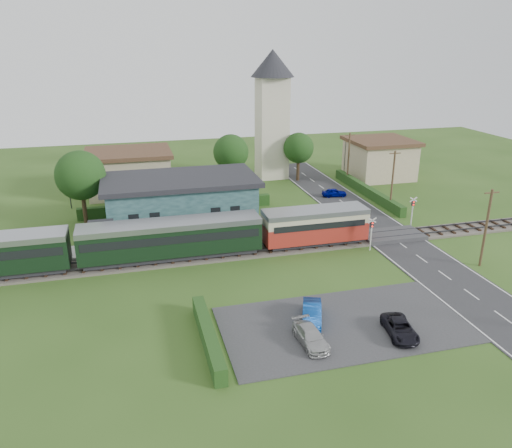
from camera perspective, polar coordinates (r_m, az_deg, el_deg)
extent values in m
plane|color=#2D4C19|center=(46.37, 5.58, -3.59)|extent=(120.00, 120.00, 0.00)
cube|color=#4C443D|center=(48.06, 4.77, -2.55)|extent=(76.00, 3.20, 0.20)
cube|color=#3F3F47|center=(47.31, 5.07, -2.53)|extent=(76.00, 0.08, 0.15)
cube|color=#3F3F47|center=(48.56, 4.50, -1.89)|extent=(76.00, 0.08, 0.15)
cube|color=#28282B|center=(50.50, 16.31, -2.27)|extent=(6.00, 70.00, 0.05)
cube|color=#333335|center=(36.02, 9.92, -11.23)|extent=(17.00, 9.00, 0.08)
cube|color=#333335|center=(52.02, 15.24, -1.26)|extent=(6.20, 3.40, 0.45)
cube|color=gray|center=(48.80, -7.65, -2.15)|extent=(30.00, 3.00, 0.45)
cube|color=beige|center=(48.10, -17.21, -1.42)|extent=(2.00, 2.00, 2.40)
cube|color=#232328|center=(47.67, -17.37, 0.00)|extent=(2.30, 2.30, 0.15)
cube|color=#203F44|center=(53.48, -8.57, 2.31)|extent=(15.00, 8.00, 4.80)
cube|color=#232328|center=(52.73, -8.72, 5.05)|extent=(16.00, 9.00, 0.50)
cube|color=#232328|center=(50.20, -7.97, -0.44)|extent=(1.20, 0.12, 2.20)
cube|color=black|center=(49.50, -13.79, 0.46)|extent=(1.00, 0.12, 1.20)
cube|color=black|center=(49.55, -11.49, 0.66)|extent=(1.00, 0.12, 1.20)
cube|color=black|center=(50.15, -4.65, 1.25)|extent=(1.00, 0.12, 1.20)
cube|color=black|center=(50.51, -2.41, 1.44)|extent=(1.00, 0.12, 1.20)
cube|color=#232328|center=(48.42, 6.66, -1.81)|extent=(9.00, 2.20, 0.50)
cube|color=#A3261E|center=(48.06, 6.71, -0.71)|extent=(10.00, 2.80, 1.80)
cube|color=beige|center=(47.63, 6.77, 0.69)|extent=(10.00, 2.82, 0.90)
cube|color=black|center=(47.75, 6.75, 0.30)|extent=(9.00, 2.88, 0.60)
cube|color=gray|center=(47.42, 6.80, 1.43)|extent=(10.00, 2.90, 0.45)
cube|color=#232328|center=(45.55, -9.55, -3.43)|extent=(15.20, 2.20, 0.50)
cube|color=black|center=(44.98, -9.66, -1.68)|extent=(16.00, 2.80, 2.60)
cube|color=black|center=(44.83, -9.69, -1.21)|extent=(15.40, 2.86, 0.70)
cube|color=gray|center=(44.48, -9.76, -0.01)|extent=(16.00, 2.90, 0.50)
cube|color=beige|center=(71.56, 1.83, 10.85)|extent=(4.00, 4.00, 14.00)
cone|color=#232328|center=(70.66, 1.91, 17.91)|extent=(6.00, 6.00, 3.60)
cube|color=tan|center=(66.68, -14.26, 5.59)|extent=(10.00, 8.00, 5.00)
cube|color=#472D1E|center=(66.07, -14.46, 7.89)|extent=(10.80, 8.80, 0.50)
cube|color=tan|center=(74.47, 13.91, 7.12)|extent=(8.00, 8.00, 5.00)
cube|color=#472D1E|center=(73.93, 14.09, 9.19)|extent=(8.80, 8.80, 0.50)
cube|color=#193814|center=(33.31, -5.48, -12.70)|extent=(0.80, 9.00, 1.20)
cube|color=#193814|center=(65.45, 12.54, 3.73)|extent=(0.80, 18.00, 1.20)
cube|color=#193814|center=(58.28, -8.99, 1.98)|extent=(22.00, 0.80, 1.30)
cylinder|color=#332316|center=(56.42, -19.04, 2.00)|extent=(0.44, 0.44, 4.12)
sphere|color=#143311|center=(55.53, -19.43, 5.27)|extent=(5.20, 5.20, 5.20)
cylinder|color=#332316|center=(66.19, -2.84, 5.57)|extent=(0.44, 0.44, 3.85)
sphere|color=#143311|center=(65.47, -2.89, 8.21)|extent=(4.60, 4.60, 4.60)
cylinder|color=#332316|center=(70.72, 4.82, 6.37)|extent=(0.44, 0.44, 3.58)
sphere|color=#143311|center=(70.09, 4.89, 8.66)|extent=(4.20, 4.20, 4.20)
cylinder|color=#473321|center=(47.12, 24.79, -0.47)|extent=(0.22, 0.22, 7.00)
cube|color=#473321|center=(46.19, 25.36, 3.25)|extent=(1.40, 0.10, 0.10)
cylinder|color=#473321|center=(59.62, 15.32, 4.78)|extent=(0.22, 0.22, 7.00)
cube|color=#473321|center=(58.89, 15.61, 7.78)|extent=(1.40, 0.10, 0.10)
cylinder|color=#473321|center=(69.94, 10.52, 7.38)|extent=(0.22, 0.22, 7.00)
cube|color=#473321|center=(69.32, 10.69, 9.96)|extent=(1.40, 0.10, 0.10)
cylinder|color=silver|center=(47.94, 13.01, -1.28)|extent=(0.12, 0.12, 3.00)
cube|color=#232328|center=(47.56, 13.11, -0.04)|extent=(0.35, 0.18, 0.55)
sphere|color=#FF190C|center=(47.41, 13.19, 0.08)|extent=(0.14, 0.14, 0.14)
sphere|color=#FF190C|center=(47.51, 13.17, -0.26)|extent=(0.14, 0.14, 0.14)
cube|color=silver|center=(47.43, 13.15, 0.41)|extent=(0.84, 0.05, 0.55)
cube|color=silver|center=(47.43, 13.15, 0.41)|extent=(0.84, 0.05, 0.55)
cylinder|color=silver|center=(55.31, 17.40, 1.21)|extent=(0.12, 0.12, 3.00)
cube|color=#232328|center=(54.98, 17.52, 2.29)|extent=(0.35, 0.18, 0.55)
sphere|color=#FF190C|center=(54.84, 17.60, 2.40)|extent=(0.14, 0.14, 0.14)
sphere|color=#FF190C|center=(54.93, 17.57, 2.11)|extent=(0.14, 0.14, 0.14)
cube|color=silver|center=(54.87, 17.57, 2.69)|extent=(0.84, 0.05, 0.55)
cube|color=silver|center=(54.87, 17.57, 2.69)|extent=(0.84, 0.05, 0.55)
cylinder|color=#3F3F47|center=(62.24, -20.60, 3.88)|extent=(0.14, 0.14, 5.00)
sphere|color=orange|center=(61.63, -20.89, 6.10)|extent=(0.30, 0.30, 0.30)
cylinder|color=#3F3F47|center=(75.32, 10.13, 7.54)|extent=(0.14, 0.14, 5.00)
sphere|color=orange|center=(74.82, 10.25, 9.40)|extent=(0.30, 0.30, 0.30)
imported|color=#000678|center=(64.03, 8.93, 3.58)|extent=(3.22, 1.66, 1.05)
imported|color=navy|center=(35.76, 6.40, -10.05)|extent=(2.53, 3.95, 1.23)
imported|color=#A9A9A9|center=(33.36, 6.24, -12.63)|extent=(1.72, 3.80, 1.08)
imported|color=black|center=(35.36, 16.12, -11.37)|extent=(2.30, 3.94, 1.03)
imported|color=gray|center=(49.18, 1.14, -0.48)|extent=(0.69, 0.57, 1.63)
imported|color=gray|center=(47.80, -13.51, -1.47)|extent=(0.76, 0.97, 1.98)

